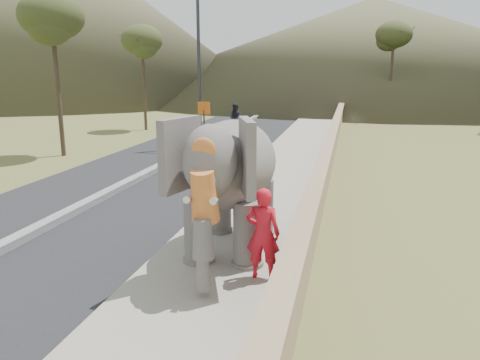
# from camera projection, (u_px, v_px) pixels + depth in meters

# --- Properties ---
(road) EXTENTS (7.00, 120.00, 0.03)m
(road) POSITION_uv_depth(u_px,v_px,m) (136.00, 181.00, 16.88)
(road) COLOR black
(road) RESTS_ON ground
(median) EXTENTS (0.35, 120.00, 0.22)m
(median) POSITION_uv_depth(u_px,v_px,m) (136.00, 179.00, 16.86)
(median) COLOR black
(median) RESTS_ON ground
(walkway) EXTENTS (3.00, 120.00, 0.15)m
(walkway) POSITION_uv_depth(u_px,v_px,m) (273.00, 188.00, 15.75)
(walkway) COLOR #9E9687
(walkway) RESTS_ON ground
(parapet) EXTENTS (0.30, 120.00, 1.10)m
(parapet) POSITION_uv_depth(u_px,v_px,m) (323.00, 176.00, 15.27)
(parapet) COLOR tan
(parapet) RESTS_ON ground
(lamppost) EXTENTS (1.76, 0.36, 8.00)m
(lamppost) POSITION_uv_depth(u_px,v_px,m) (205.00, 49.00, 22.75)
(lamppost) COLOR #323337
(lamppost) RESTS_ON ground
(signboard) EXTENTS (0.60, 0.08, 2.40)m
(signboard) POSITION_uv_depth(u_px,v_px,m) (204.00, 118.00, 22.61)
(signboard) COLOR #2D2D33
(signboard) RESTS_ON ground
(hill_left) EXTENTS (60.00, 60.00, 22.00)m
(hill_left) POSITION_uv_depth(u_px,v_px,m) (55.00, 15.00, 64.22)
(hill_left) COLOR brown
(hill_left) RESTS_ON ground
(hill_far) EXTENTS (80.00, 80.00, 14.00)m
(hill_far) POSITION_uv_depth(u_px,v_px,m) (372.00, 46.00, 69.74)
(hill_far) COLOR brown
(hill_far) RESTS_ON ground
(elephant_and_man) EXTENTS (2.37, 4.16, 2.96)m
(elephant_and_man) POSITION_uv_depth(u_px,v_px,m) (232.00, 183.00, 10.03)
(elephant_and_man) COLOR slate
(elephant_and_man) RESTS_ON ground
(motorcyclist) EXTENTS (1.55, 1.86, 2.00)m
(motorcyclist) POSITION_uv_depth(u_px,v_px,m) (243.00, 125.00, 26.99)
(motorcyclist) COLOR maroon
(motorcyclist) RESTS_ON ground
(trees) EXTENTS (46.82, 36.40, 8.04)m
(trees) POSITION_uv_depth(u_px,v_px,m) (444.00, 75.00, 28.57)
(trees) COLOR #473828
(trees) RESTS_ON ground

